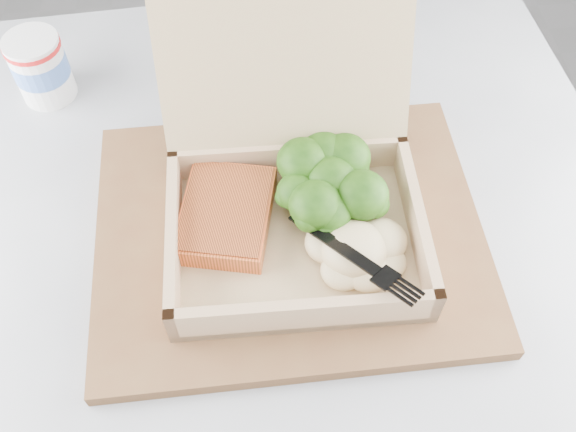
{
  "coord_description": "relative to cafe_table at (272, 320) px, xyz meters",
  "views": [
    {
      "loc": [
        -0.38,
        -0.39,
        1.28
      ],
      "look_at": [
        -0.35,
        -0.04,
        0.78
      ],
      "focal_mm": 40.0,
      "sensor_mm": 36.0,
      "label": 1
    }
  ],
  "objects": [
    {
      "name": "serving_tray",
      "position": [
        0.02,
        0.0,
        0.2
      ],
      "size": [
        0.39,
        0.32,
        0.02
      ],
      "primitive_type": "cube",
      "rotation": [
        0.0,
        0.0,
        0.02
      ],
      "color": "brown",
      "rests_on": "cafe_table"
    },
    {
      "name": "mashed_potatoes",
      "position": [
        0.08,
        -0.04,
        0.23
      ],
      "size": [
        0.1,
        0.09,
        0.03
      ],
      "primitive_type": "ellipsoid",
      "color": "beige",
      "rests_on": "takeout_container"
    },
    {
      "name": "floor",
      "position": [
        0.37,
        0.04,
        -0.54
      ],
      "size": [
        4.0,
        4.0,
        0.0
      ],
      "primitive_type": "plane",
      "color": "gray",
      "rests_on": "ground"
    },
    {
      "name": "broccoli_pile",
      "position": [
        0.06,
        0.03,
        0.24
      ],
      "size": [
        0.12,
        0.12,
        0.04
      ],
      "primitive_type": null,
      "color": "#346717",
      "rests_on": "takeout_container"
    },
    {
      "name": "salmon_fillet",
      "position": [
        -0.04,
        0.01,
        0.23
      ],
      "size": [
        0.11,
        0.13,
        0.02
      ],
      "primitive_type": "cube",
      "rotation": [
        0.0,
        0.0,
        -0.21
      ],
      "color": "orange",
      "rests_on": "takeout_container"
    },
    {
      "name": "receipt",
      "position": [
        0.01,
        0.2,
        0.19
      ],
      "size": [
        0.11,
        0.14,
        0.0
      ],
      "primitive_type": "cube",
      "rotation": [
        0.0,
        0.0,
        -0.35
      ],
      "color": "silver",
      "rests_on": "cafe_table"
    },
    {
      "name": "cafe_table",
      "position": [
        0.0,
        0.0,
        0.0
      ],
      "size": [
        0.85,
        0.85,
        0.73
      ],
      "rotation": [
        0.0,
        0.0,
        0.07
      ],
      "color": "black",
      "rests_on": "floor"
    },
    {
      "name": "takeout_container",
      "position": [
        0.03,
        0.03,
        0.26
      ],
      "size": [
        0.24,
        0.27,
        0.22
      ],
      "rotation": [
        0.0,
        0.0,
        -0.01
      ],
      "color": "tan",
      "rests_on": "serving_tray"
    },
    {
      "name": "paper_cup",
      "position": [
        -0.25,
        0.23,
        0.23
      ],
      "size": [
        0.06,
        0.06,
        0.08
      ],
      "color": "silver",
      "rests_on": "cafe_table"
    },
    {
      "name": "plastic_fork",
      "position": [
        0.05,
        -0.03,
        0.25
      ],
      "size": [
        0.11,
        0.13,
        0.03
      ],
      "rotation": [
        0.0,
        0.0,
        3.81
      ],
      "color": "black",
      "rests_on": "mashed_potatoes"
    }
  ]
}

